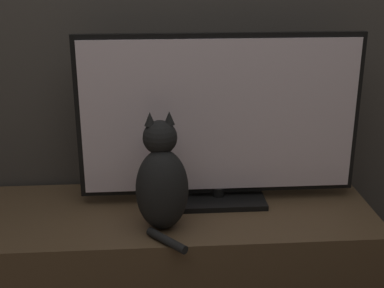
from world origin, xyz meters
name	(u,v)px	position (x,y,z in m)	size (l,w,h in m)	color
tv_stand	(166,270)	(0.00, 0.92, 0.25)	(1.52, 0.52, 0.51)	brown
tv	(220,122)	(0.20, 0.99, 0.82)	(1.02, 0.21, 0.63)	black
cat	(162,182)	(-0.01, 0.80, 0.67)	(0.19, 0.28, 0.40)	black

